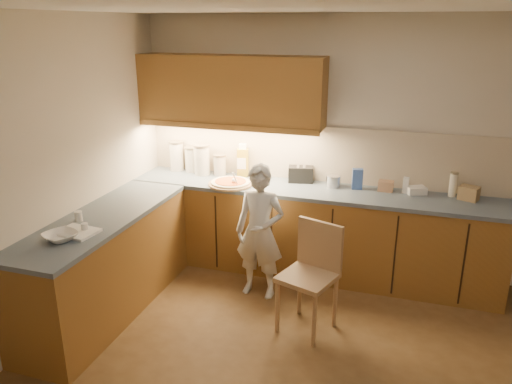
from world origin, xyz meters
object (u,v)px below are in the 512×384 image
at_px(child, 260,232).
at_px(wooden_chair, 312,269).
at_px(oil_jug, 243,161).
at_px(pizza_on_board, 231,183).
at_px(toaster, 301,174).

distance_m(child, wooden_chair, 0.70).
height_order(child, oil_jug, child).
height_order(wooden_chair, oil_jug, oil_jug).
bearing_deg(pizza_on_board, wooden_chair, -39.13).
height_order(wooden_chair, toaster, toaster).
bearing_deg(child, oil_jug, 123.04).
bearing_deg(toaster, child, -115.99).
height_order(pizza_on_board, wooden_chair, pizza_on_board).
distance_m(oil_jug, toaster, 0.65).
bearing_deg(wooden_chair, oil_jug, 149.57).
xyz_separation_m(child, toaster, (0.20, 0.79, 0.36)).
distance_m(child, toaster, 0.89).
height_order(pizza_on_board, child, child).
height_order(pizza_on_board, oil_jug, oil_jug).
bearing_deg(oil_jug, child, -60.99).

